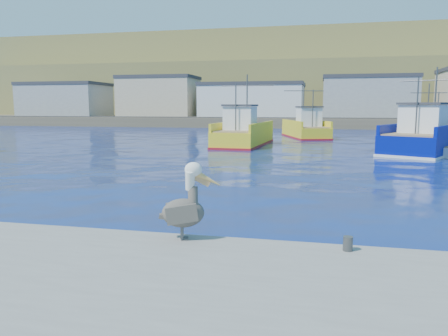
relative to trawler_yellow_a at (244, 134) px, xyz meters
name	(u,v)px	position (x,y,z in m)	size (l,w,h in m)	color
ground	(236,223)	(4.47, -26.42, -1.01)	(260.00, 260.00, 0.00)	#071A59
dock_bollards	(233,236)	(5.07, -29.82, -0.36)	(36.20, 0.20, 0.30)	#4C4C4C
far_shore	(314,86)	(4.47, 82.78, 7.97)	(200.00, 81.00, 24.00)	brown
trawler_yellow_a	(244,134)	(0.00, 0.00, 0.00)	(4.88, 10.86, 6.44)	yellow
trawler_yellow_b	(306,129)	(5.13, 11.06, -0.05)	(6.03, 10.22, 6.31)	yellow
trawler_blue	(428,139)	(14.73, -3.22, 0.04)	(8.85, 12.04, 6.54)	#020F7C
boat_orange	(430,129)	(18.46, 12.89, -0.02)	(3.89, 7.70, 5.97)	#F15625
skiff_mid	(429,152)	(14.25, -6.02, -0.71)	(4.43, 3.33, 0.92)	silver
pelican	(185,206)	(3.97, -29.76, 0.23)	(1.38, 0.83, 1.73)	#595451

